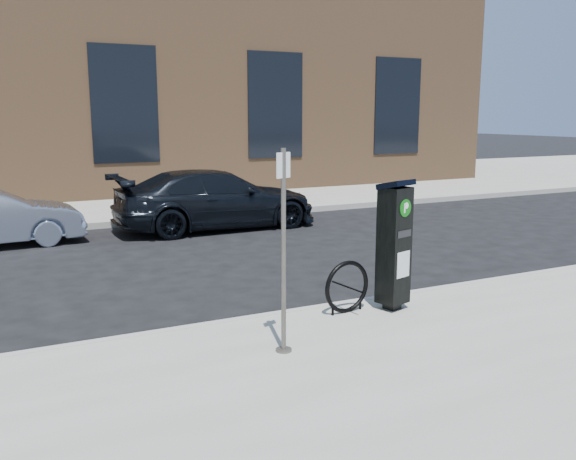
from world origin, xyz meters
TOP-DOWN VIEW (x-y plane):
  - ground at (0.00, 0.00)m, footprint 120.00×120.00m
  - sidewalk_far at (0.00, 14.00)m, footprint 60.00×12.00m
  - curb_near at (0.00, -0.02)m, footprint 60.00×0.12m
  - curb_far at (0.00, 8.02)m, footprint 60.00×0.12m
  - building at (-0.00, 17.00)m, footprint 28.00×10.05m
  - parking_kiosk at (0.89, -0.54)m, footprint 0.48×0.45m
  - sign_pole at (-1.07, -1.24)m, footprint 0.19×0.18m
  - bike_rack at (0.26, -0.40)m, footprint 0.70×0.14m
  - car_dark at (1.02, 6.81)m, footprint 4.92×2.08m

SIDE VIEW (x-z plane):
  - ground at x=0.00m, z-range 0.00..0.00m
  - sidewalk_far at x=0.00m, z-range 0.00..0.15m
  - curb_near at x=0.00m, z-range -0.01..0.15m
  - curb_far at x=0.00m, z-range -0.01..0.15m
  - bike_rack at x=0.26m, z-range 0.14..0.84m
  - car_dark at x=1.02m, z-range 0.00..1.42m
  - parking_kiosk at x=0.89m, z-range 0.17..1.91m
  - sign_pole at x=-1.07m, z-range 0.14..2.36m
  - building at x=0.00m, z-range 0.02..8.27m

